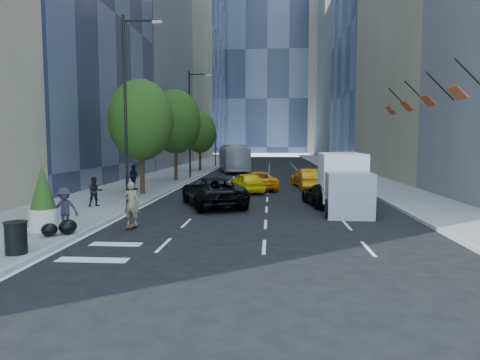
# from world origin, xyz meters

# --- Properties ---
(ground) EXTENTS (160.00, 160.00, 0.00)m
(ground) POSITION_xyz_m (0.00, 0.00, 0.00)
(ground) COLOR black
(ground) RESTS_ON ground
(sidewalk_left) EXTENTS (6.00, 120.00, 0.15)m
(sidewalk_left) POSITION_xyz_m (-9.00, 30.00, 0.07)
(sidewalk_left) COLOR slate
(sidewalk_left) RESTS_ON ground
(sidewalk_right) EXTENTS (4.00, 120.00, 0.15)m
(sidewalk_right) POSITION_xyz_m (10.00, 30.00, 0.07)
(sidewalk_right) COLOR slate
(sidewalk_right) RESTS_ON ground
(tower_left_mid) EXTENTS (20.00, 24.00, 45.00)m
(tower_left_mid) POSITION_xyz_m (-22.00, 42.00, 22.50)
(tower_left_mid) COLOR #5C5D61
(tower_left_mid) RESTS_ON ground
(tower_left_end) EXTENTS (20.00, 28.00, 60.00)m
(tower_left_end) POSITION_xyz_m (-22.00, 92.00, 30.00)
(tower_left_end) COLOR #292F41
(tower_left_end) RESTS_ON ground
(tower_right_mid) EXTENTS (20.00, 24.00, 65.00)m
(tower_right_mid) POSITION_xyz_m (22.00, 74.00, 32.50)
(tower_right_mid) COLOR #5C5D61
(tower_right_mid) RESTS_ON ground
(tower_right_far) EXTENTS (20.00, 24.00, 50.00)m
(tower_right_far) POSITION_xyz_m (22.00, 98.00, 25.00)
(tower_right_far) COLOR #847B5B
(tower_right_far) RESTS_ON ground
(tower_distant) EXTENTS (40.00, 20.00, 90.00)m
(tower_distant) POSITION_xyz_m (0.00, 120.00, 45.00)
(tower_distant) COLOR #292F41
(tower_distant) RESTS_ON ground
(lamp_near) EXTENTS (2.13, 0.22, 10.00)m
(lamp_near) POSITION_xyz_m (-6.32, 4.00, 5.81)
(lamp_near) COLOR black
(lamp_near) RESTS_ON sidewalk_left
(lamp_far) EXTENTS (2.13, 0.22, 10.00)m
(lamp_far) POSITION_xyz_m (-6.32, 22.00, 5.81)
(lamp_far) COLOR black
(lamp_far) RESTS_ON sidewalk_left
(tree_near) EXTENTS (4.20, 4.20, 7.46)m
(tree_near) POSITION_xyz_m (-7.20, 9.00, 4.97)
(tree_near) COLOR black
(tree_near) RESTS_ON sidewalk_left
(tree_mid) EXTENTS (4.50, 4.50, 7.99)m
(tree_mid) POSITION_xyz_m (-7.20, 19.00, 5.32)
(tree_mid) COLOR black
(tree_mid) RESTS_ON sidewalk_left
(tree_far) EXTENTS (3.90, 3.90, 6.92)m
(tree_far) POSITION_xyz_m (-7.20, 32.00, 4.62)
(tree_far) COLOR black
(tree_far) RESTS_ON sidewalk_left
(traffic_signal) EXTENTS (2.48, 0.53, 5.20)m
(traffic_signal) POSITION_xyz_m (-6.40, 40.00, 4.23)
(traffic_signal) COLOR black
(traffic_signal) RESTS_ON sidewalk_left
(facade_flags) EXTENTS (1.85, 13.30, 2.05)m
(facade_flags) POSITION_xyz_m (10.64, 10.00, 6.18)
(facade_flags) COLOR black
(facade_flags) RESTS_ON ground
(skateboarder) EXTENTS (0.68, 0.47, 1.82)m
(skateboarder) POSITION_xyz_m (-4.54, -1.22, 0.91)
(skateboarder) COLOR #7C694D
(skateboarder) RESTS_ON ground
(black_sedan_lincoln) EXTENTS (4.64, 6.45, 1.63)m
(black_sedan_lincoln) POSITION_xyz_m (-2.00, 5.00, 0.82)
(black_sedan_lincoln) COLOR black
(black_sedan_lincoln) RESTS_ON ground
(black_sedan_mercedes) EXTENTS (2.41, 4.56, 1.26)m
(black_sedan_mercedes) POSITION_xyz_m (4.20, 5.60, 0.63)
(black_sedan_mercedes) COLOR black
(black_sedan_mercedes) RESTS_ON ground
(taxi_a) EXTENTS (3.08, 4.49, 1.42)m
(taxi_a) POSITION_xyz_m (-0.47, 11.50, 0.71)
(taxi_a) COLOR yellow
(taxi_a) RESTS_ON ground
(taxi_b) EXTENTS (1.64, 4.51, 1.48)m
(taxi_b) POSITION_xyz_m (4.20, 14.00, 0.74)
(taxi_b) COLOR orange
(taxi_b) RESTS_ON ground
(taxi_c) EXTENTS (3.31, 5.30, 1.37)m
(taxi_c) POSITION_xyz_m (0.26, 13.28, 0.68)
(taxi_c) COLOR orange
(taxi_c) RESTS_ON ground
(taxi_d) EXTENTS (2.89, 5.47, 1.51)m
(taxi_d) POSITION_xyz_m (4.20, 15.50, 0.75)
(taxi_d) COLOR orange
(taxi_d) RESTS_ON ground
(city_bus) EXTENTS (4.73, 11.76, 3.19)m
(city_bus) POSITION_xyz_m (-3.20, 32.14, 1.60)
(city_bus) COLOR #B6B7BC
(city_bus) RESTS_ON ground
(box_truck) EXTENTS (2.46, 6.25, 2.95)m
(box_truck) POSITION_xyz_m (5.01, 4.28, 1.50)
(box_truck) COLOR white
(box_truck) RESTS_ON ground
(pedestrian_a) EXTENTS (0.96, 0.90, 1.58)m
(pedestrian_a) POSITION_xyz_m (-8.09, 3.50, 0.94)
(pedestrian_a) COLOR black
(pedestrian_a) RESTS_ON sidewalk_left
(pedestrian_b) EXTENTS (1.10, 1.01, 1.81)m
(pedestrian_b) POSITION_xyz_m (-8.49, 11.20, 1.05)
(pedestrian_b) COLOR black
(pedestrian_b) RESTS_ON sidewalk_left
(pedestrian_c) EXTENTS (1.13, 0.73, 1.66)m
(pedestrian_c) POSITION_xyz_m (-6.80, -2.46, 0.98)
(pedestrian_c) COLOR #292132
(pedestrian_c) RESTS_ON sidewalk_left
(trash_can) EXTENTS (0.64, 0.64, 0.97)m
(trash_can) POSITION_xyz_m (-6.60, -6.00, 0.63)
(trash_can) COLOR black
(trash_can) RESTS_ON sidewalk_left
(planter_shrub) EXTENTS (1.06, 1.06, 2.55)m
(planter_shrub) POSITION_xyz_m (-7.59, -2.58, 1.36)
(planter_shrub) COLOR beige
(planter_shrub) RESTS_ON sidewalk_left
(garbage_bags) EXTENTS (1.11, 1.07, 0.55)m
(garbage_bags) POSITION_xyz_m (-6.55, -3.32, 0.41)
(garbage_bags) COLOR black
(garbage_bags) RESTS_ON sidewalk_left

